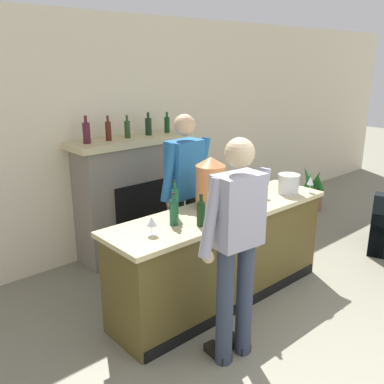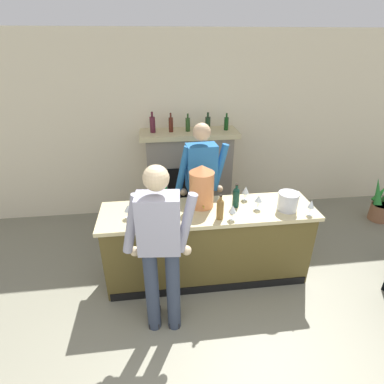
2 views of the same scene
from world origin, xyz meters
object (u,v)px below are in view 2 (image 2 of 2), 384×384
(wine_glass_near_bucket, at_px, (128,209))
(wine_bottle_burgundy_dark, at_px, (236,196))
(copper_dispenser, at_px, (202,186))
(wine_glass_by_dispenser, at_px, (233,209))
(wine_bottle_riesling_slim, at_px, (220,208))
(fireplace_stone, at_px, (189,175))
(wine_bottle_merlot_tall, at_px, (154,203))
(wine_bottle_rose_blush, at_px, (170,210))
(ice_bucket_steel, at_px, (288,201))
(person_bartender, at_px, (201,185))
(wine_glass_back_row, at_px, (259,199))
(person_customer, at_px, (160,248))
(wine_glass_mid_counter, at_px, (311,205))
(wine_bottle_chardonnay_pale, at_px, (164,195))
(potted_plant_corner, at_px, (382,204))
(wine_glass_front_right, at_px, (246,190))

(wine_glass_near_bucket, bearing_deg, wine_bottle_burgundy_dark, 4.82)
(copper_dispenser, distance_m, wine_glass_by_dispenser, 0.44)
(wine_bottle_burgundy_dark, relative_size, wine_bottle_riesling_slim, 0.99)
(fireplace_stone, bearing_deg, copper_dispenser, -90.83)
(wine_bottle_merlot_tall, relative_size, wine_bottle_rose_blush, 1.03)
(ice_bucket_steel, bearing_deg, wine_bottle_rose_blush, -177.18)
(person_bartender, relative_size, wine_bottle_rose_blush, 6.40)
(copper_dispenser, relative_size, wine_glass_near_bucket, 3.19)
(ice_bucket_steel, height_order, wine_glass_back_row, ice_bucket_steel)
(wine_bottle_riesling_slim, bearing_deg, ice_bucket_steel, 6.76)
(person_bartender, height_order, wine_bottle_rose_blush, person_bartender)
(copper_dispenser, relative_size, wine_glass_back_row, 2.95)
(fireplace_stone, height_order, wine_bottle_riesling_slim, fireplace_stone)
(person_bartender, height_order, ice_bucket_steel, person_bartender)
(ice_bucket_steel, bearing_deg, fireplace_stone, 119.83)
(wine_bottle_riesling_slim, bearing_deg, fireplace_stone, 94.45)
(person_customer, bearing_deg, person_bartender, 65.67)
(wine_bottle_riesling_slim, relative_size, wine_glass_mid_counter, 1.63)
(wine_glass_near_bucket, bearing_deg, fireplace_stone, 62.01)
(wine_glass_mid_counter, relative_size, wine_glass_near_bucket, 1.12)
(wine_bottle_chardonnay_pale, xyz_separation_m, wine_glass_mid_counter, (1.52, -0.35, -0.03))
(potted_plant_corner, relative_size, wine_bottle_rose_blush, 2.58)
(wine_glass_near_bucket, distance_m, wine_glass_front_right, 1.34)
(ice_bucket_steel, distance_m, wine_glass_near_bucket, 1.71)
(wine_glass_mid_counter, xyz_separation_m, wine_glass_front_right, (-0.59, 0.41, 0.00))
(fireplace_stone, xyz_separation_m, wine_glass_by_dispenser, (0.25, -1.68, 0.33))
(wine_glass_front_right, bearing_deg, potted_plant_corner, 16.62)
(wine_glass_mid_counter, height_order, wine_glass_back_row, wine_glass_mid_counter)
(fireplace_stone, height_order, potted_plant_corner, fireplace_stone)
(ice_bucket_steel, distance_m, wine_glass_by_dispenser, 0.66)
(wine_bottle_riesling_slim, xyz_separation_m, wine_glass_by_dispenser, (0.12, -0.03, -0.01))
(potted_plant_corner, height_order, wine_bottle_rose_blush, wine_bottle_rose_blush)
(fireplace_stone, bearing_deg, potted_plant_corner, -10.16)
(wine_bottle_merlot_tall, distance_m, wine_bottle_chardonnay_pale, 0.17)
(wine_bottle_riesling_slim, bearing_deg, wine_glass_back_row, 18.23)
(wine_bottle_chardonnay_pale, distance_m, wine_bottle_riesling_slim, 0.64)
(fireplace_stone, bearing_deg, wine_bottle_rose_blush, -103.26)
(person_customer, xyz_separation_m, wine_bottle_riesling_slim, (0.63, 0.48, 0.09))
(copper_dispenser, height_order, wine_bottle_merlot_tall, copper_dispenser)
(ice_bucket_steel, height_order, wine_bottle_merlot_tall, wine_bottle_merlot_tall)
(fireplace_stone, distance_m, wine_glass_front_right, 1.42)
(wine_glass_mid_counter, relative_size, wine_glass_by_dispenser, 1.04)
(person_bartender, distance_m, wine_glass_by_dispenser, 0.79)
(wine_bottle_chardonnay_pale, bearing_deg, copper_dispenser, -2.24)
(potted_plant_corner, distance_m, person_bartender, 3.06)
(person_bartender, height_order, wine_glass_mid_counter, person_bartender)
(wine_bottle_merlot_tall, distance_m, wine_glass_mid_counter, 1.65)
(wine_glass_front_right, bearing_deg, wine_bottle_chardonnay_pale, -176.14)
(wine_bottle_chardonnay_pale, xyz_separation_m, wine_glass_front_right, (0.94, 0.06, -0.03))
(potted_plant_corner, bearing_deg, wine_bottle_burgundy_dark, -161.43)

